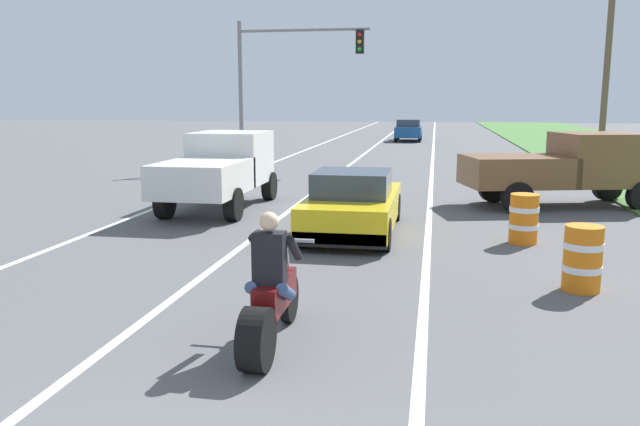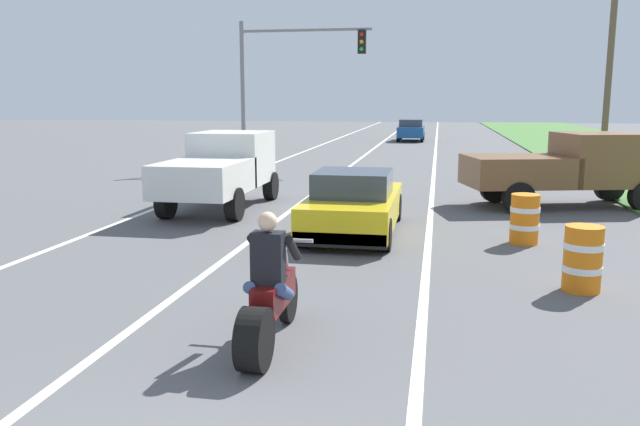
% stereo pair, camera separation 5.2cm
% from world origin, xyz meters
% --- Properties ---
extents(lane_stripe_left_solid, '(0.14, 120.00, 0.01)m').
position_xyz_m(lane_stripe_left_solid, '(-5.40, 20.00, 0.00)').
color(lane_stripe_left_solid, white).
rests_on(lane_stripe_left_solid, ground).
extents(lane_stripe_right_solid, '(0.14, 120.00, 0.01)m').
position_xyz_m(lane_stripe_right_solid, '(1.80, 20.00, 0.00)').
color(lane_stripe_right_solid, white).
rests_on(lane_stripe_right_solid, ground).
extents(lane_stripe_centre_dashed, '(0.14, 120.00, 0.01)m').
position_xyz_m(lane_stripe_centre_dashed, '(-1.80, 20.00, 0.00)').
color(lane_stripe_centre_dashed, white).
rests_on(lane_stripe_centre_dashed, ground).
extents(motorcycle_with_rider, '(0.70, 2.21, 1.62)m').
position_xyz_m(motorcycle_with_rider, '(0.08, 4.08, 0.59)').
color(motorcycle_with_rider, black).
rests_on(motorcycle_with_rider, ground).
extents(sports_car_yellow, '(1.84, 4.30, 1.37)m').
position_xyz_m(sports_car_yellow, '(0.19, 10.72, 0.63)').
color(sports_car_yellow, yellow).
rests_on(sports_car_yellow, ground).
extents(pickup_truck_left_lane_white, '(2.02, 4.80, 1.98)m').
position_xyz_m(pickup_truck_left_lane_white, '(-3.65, 13.22, 1.11)').
color(pickup_truck_left_lane_white, silver).
rests_on(pickup_truck_left_lane_white, ground).
extents(pickup_truck_right_shoulder_brown, '(5.14, 3.14, 1.98)m').
position_xyz_m(pickup_truck_right_shoulder_brown, '(5.32, 15.19, 1.11)').
color(pickup_truck_right_shoulder_brown, brown).
rests_on(pickup_truck_right_shoulder_brown, ground).
extents(traffic_light_mast_near, '(5.44, 0.34, 6.00)m').
position_xyz_m(traffic_light_mast_near, '(-4.39, 23.14, 4.05)').
color(traffic_light_mast_near, gray).
rests_on(traffic_light_mast_near, ground).
extents(utility_pole_roadside, '(0.24, 0.24, 8.74)m').
position_xyz_m(utility_pole_roadside, '(8.17, 23.32, 4.37)').
color(utility_pole_roadside, brown).
rests_on(utility_pole_roadside, ground).
extents(construction_barrel_nearest, '(0.58, 0.58, 1.00)m').
position_xyz_m(construction_barrel_nearest, '(4.13, 7.16, 0.50)').
color(construction_barrel_nearest, orange).
rests_on(construction_barrel_nearest, ground).
extents(construction_barrel_mid, '(0.58, 0.58, 1.00)m').
position_xyz_m(construction_barrel_mid, '(3.68, 10.35, 0.50)').
color(construction_barrel_mid, orange).
rests_on(construction_barrel_mid, ground).
extents(distant_car_far_ahead, '(1.80, 4.00, 1.50)m').
position_xyz_m(distant_car_far_ahead, '(0.04, 42.26, 0.77)').
color(distant_car_far_ahead, '#194C8C').
rests_on(distant_car_far_ahead, ground).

